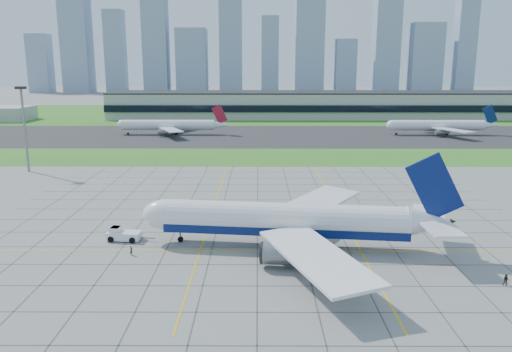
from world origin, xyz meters
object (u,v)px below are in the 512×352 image
(light_mast, at_px, (24,118))
(distant_jet_1, at_px, (170,125))
(crew_near, at_px, (131,251))
(distant_jet_2, at_px, (439,125))
(crew_far, at_px, (506,280))
(pushback_tug, at_px, (123,234))
(airliner, at_px, (287,221))

(light_mast, bearing_deg, distant_jet_1, 71.01)
(crew_near, relative_size, distant_jet_2, 0.03)
(crew_far, bearing_deg, pushback_tug, -170.20)
(light_mast, xyz_separation_m, crew_far, (106.47, -80.75, -15.29))
(airliner, distance_m, crew_far, 35.39)
(crew_near, bearing_deg, pushback_tug, 36.74)
(light_mast, xyz_separation_m, distant_jet_2, (154.26, 82.83, -11.69))
(crew_far, bearing_deg, distant_jet_1, 142.61)
(crew_far, bearing_deg, crew_near, -164.28)
(light_mast, xyz_separation_m, distant_jet_1, (28.75, 83.57, -11.69))
(distant_jet_1, distance_m, distant_jet_2, 125.51)
(airliner, height_order, crew_near, airliner)
(pushback_tug, bearing_deg, distant_jet_2, 59.53)
(pushback_tug, bearing_deg, airliner, 0.55)
(crew_far, bearing_deg, light_mast, 170.12)
(pushback_tug, xyz_separation_m, distant_jet_2, (109.16, 144.24, 3.38))
(crew_near, xyz_separation_m, distant_jet_1, (-19.78, 152.45, 3.69))
(airliner, distance_m, distant_jet_2, 167.30)
(crew_near, xyz_separation_m, distant_jet_2, (105.72, 151.71, 3.69))
(crew_near, bearing_deg, distant_jet_1, 19.45)
(light_mast, distance_m, distant_jet_1, 89.15)
(pushback_tug, relative_size, crew_near, 5.66)
(pushback_tug, height_order, crew_near, pushback_tug)
(crew_far, distance_m, distant_jet_1, 181.81)
(light_mast, bearing_deg, airliner, -40.67)
(crew_far, bearing_deg, airliner, -179.99)
(airliner, bearing_deg, distant_jet_1, 114.06)
(pushback_tug, bearing_deg, crew_near, -58.66)
(crew_far, height_order, distant_jet_2, distant_jet_2)
(crew_far, xyz_separation_m, distant_jet_1, (-77.72, 164.32, 3.60))
(light_mast, distance_m, crew_far, 134.50)
(distant_jet_1, xyz_separation_m, distant_jet_2, (125.51, -0.74, -0.00))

